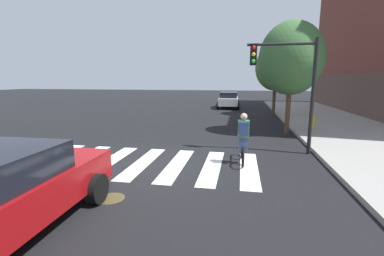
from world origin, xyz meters
TOP-DOWN VIEW (x-y plane):
  - ground_plane at (0.00, 0.00)m, footprint 120.00×120.00m
  - crosswalk_stripes at (-0.43, 0.00)m, footprint 7.55×3.47m
  - manhole_cover at (-0.19, -2.71)m, footprint 0.64×0.64m
  - sedan_mid at (1.53, 18.16)m, footprint 2.19×4.50m
  - cyclist at (2.85, 0.56)m, footprint 0.37×1.71m
  - traffic_light_near at (4.47, 2.18)m, footprint 2.47×0.28m
  - fire_hydrant at (6.59, 6.96)m, footprint 0.33×0.22m
  - street_tree_near at (5.12, 6.09)m, footprint 3.15×3.15m
  - street_tree_mid at (5.25, 13.28)m, footprint 3.03×3.03m

SIDE VIEW (x-z plane):
  - ground_plane at x=0.00m, z-range 0.00..0.00m
  - manhole_cover at x=-0.19m, z-range 0.00..0.01m
  - crosswalk_stripes at x=-0.43m, z-range 0.00..0.01m
  - fire_hydrant at x=6.59m, z-range 0.14..0.92m
  - sedan_mid at x=1.53m, z-range 0.02..1.56m
  - cyclist at x=2.85m, z-range 0.00..1.69m
  - traffic_light_near at x=4.47m, z-range 0.76..4.96m
  - street_tree_mid at x=5.25m, z-range 0.94..6.33m
  - street_tree_near at x=5.12m, z-range 0.98..6.57m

